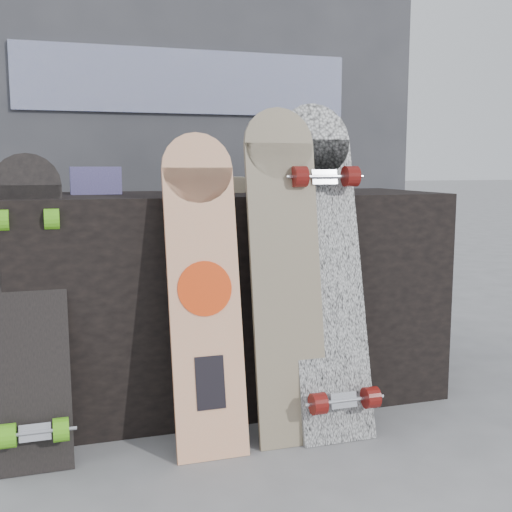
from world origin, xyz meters
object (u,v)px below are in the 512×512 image
object	(u,v)px
vendor_table	(229,296)
longboard_celtic	(285,265)
longboard_geisha	(204,284)
skateboard_dark	(31,303)
longboard_cascadia	(326,263)

from	to	relation	value
vendor_table	longboard_celtic	distance (m)	0.46
longboard_geisha	longboard_celtic	size ratio (longest dim) A/B	0.92
vendor_table	longboard_geisha	world-z (taller)	longboard_geisha
vendor_table	skateboard_dark	xyz separation A→B (m)	(-0.72, -0.32, 0.09)
longboard_celtic	skateboard_dark	world-z (taller)	longboard_celtic
longboard_geisha	skateboard_dark	size ratio (longest dim) A/B	1.07
skateboard_dark	longboard_geisha	bearing A→B (deg)	-10.86
vendor_table	longboard_geisha	distance (m)	0.48
vendor_table	longboard_celtic	xyz separation A→B (m)	(0.08, -0.41, 0.18)
vendor_table	longboard_celtic	bearing A→B (deg)	-79.02
longboard_cascadia	skateboard_dark	xyz separation A→B (m)	(-0.95, 0.08, -0.09)
longboard_celtic	longboard_cascadia	distance (m)	0.15
longboard_celtic	skateboard_dark	xyz separation A→B (m)	(-0.80, 0.09, -0.10)
longboard_cascadia	skateboard_dark	bearing A→B (deg)	175.11
vendor_table	longboard_cascadia	size ratio (longest dim) A/B	1.43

